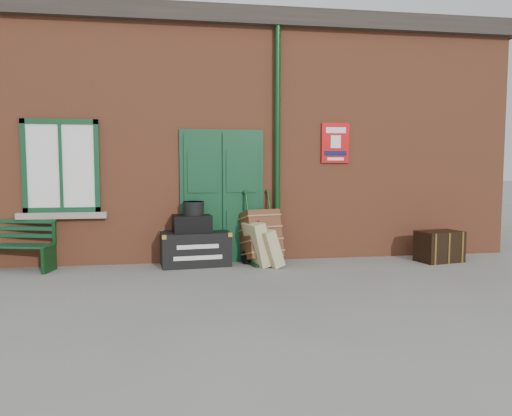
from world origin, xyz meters
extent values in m
plane|color=gray|center=(0.00, 0.00, 0.00)|extent=(80.00, 80.00, 0.00)
cube|color=#984F31|center=(0.00, 3.50, 2.00)|extent=(10.00, 4.00, 4.00)
cube|color=#38302B|center=(0.00, 3.50, 4.15)|extent=(10.30, 4.30, 0.30)
cube|color=#103C21|center=(-0.30, 1.46, 1.10)|extent=(1.42, 0.12, 2.32)
cube|color=white|center=(-2.90, 1.45, 1.65)|extent=(1.20, 0.08, 1.50)
cylinder|color=#0D3515|center=(0.65, 1.42, 2.00)|extent=(0.10, 0.10, 4.00)
cube|color=red|center=(1.70, 1.47, 2.05)|extent=(0.50, 0.03, 0.70)
cube|color=#103C21|center=(-3.67, 1.25, 0.40)|extent=(1.39, 0.68, 0.04)
cube|color=#103C21|center=(-3.62, 1.44, 0.65)|extent=(1.31, 0.37, 0.36)
cube|color=#0D3515|center=(-3.05, 1.09, 0.20)|extent=(0.15, 0.40, 0.40)
cube|color=black|center=(-0.77, 1.25, 0.28)|extent=(1.18, 0.72, 0.56)
cube|color=black|center=(-0.82, 1.25, 0.70)|extent=(0.66, 0.51, 0.28)
cylinder|color=black|center=(-0.79, 1.25, 0.95)|extent=(0.37, 0.37, 0.22)
cube|color=tan|center=(0.23, 1.00, 0.37)|extent=(0.49, 0.59, 0.74)
cube|color=tan|center=(0.41, 0.90, 0.32)|extent=(0.48, 0.54, 0.64)
cube|color=#0D3515|center=(0.37, 1.09, 0.02)|extent=(0.54, 0.45, 0.05)
cylinder|color=#0D3515|center=(0.13, 1.20, 0.61)|extent=(0.12, 0.33, 1.19)
cylinder|color=#0D3515|center=(0.53, 1.30, 0.61)|extent=(0.12, 0.33, 1.19)
cylinder|color=black|center=(0.06, 1.20, 0.11)|extent=(0.10, 0.23, 0.23)
cylinder|color=black|center=(0.59, 1.34, 0.11)|extent=(0.10, 0.23, 0.23)
cube|color=brown|center=(0.33, 1.23, 0.49)|extent=(0.72, 0.76, 0.88)
cube|color=black|center=(3.41, 0.90, 0.26)|extent=(0.81, 0.61, 0.53)
camera|label=1|loc=(-1.09, -7.00, 1.67)|focal=35.00mm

